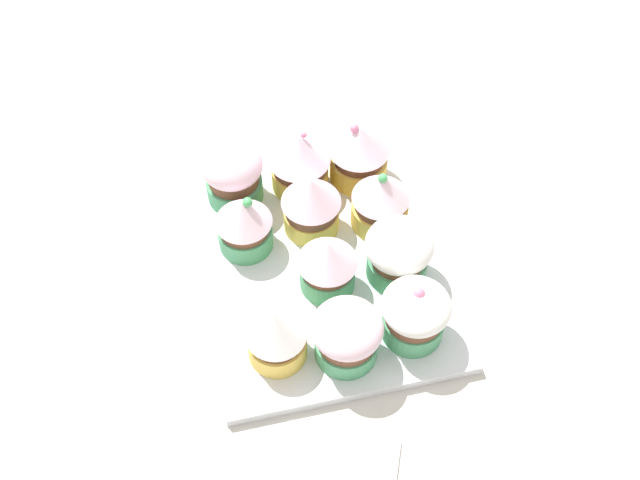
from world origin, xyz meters
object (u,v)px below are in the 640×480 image
cupcake_5 (328,264)px  cupcake_10 (233,173)px  cupcake_6 (308,204)px  baking_tray (320,261)px  cupcake_4 (345,335)px  cupcake_1 (399,252)px  cupcake_9 (244,224)px  cupcake_0 (415,314)px  cupcake_7 (300,161)px  cupcake_2 (381,200)px  cupcake_8 (276,334)px  cupcake_3 (359,152)px

cupcake_5 → cupcake_10: 14.81cm
cupcake_6 → cupcake_10: bearing=49.6°
cupcake_10 → baking_tray: bearing=-144.2°
cupcake_4 → cupcake_1: bearing=-43.5°
cupcake_5 → cupcake_9: bearing=46.8°
cupcake_0 → cupcake_4: bearing=96.5°
baking_tray → cupcake_4: 11.65cm
cupcake_6 → cupcake_9: cupcake_6 is taller
cupcake_7 → cupcake_10: (-0.00, 7.11, -0.16)cm
cupcake_2 → cupcake_8: bearing=134.1°
baking_tray → cupcake_1: cupcake_1 is taller
cupcake_3 → cupcake_6: 8.73cm
cupcake_8 → cupcake_9: bearing=3.4°
cupcake_3 → cupcake_5: size_ratio=1.14×
baking_tray → cupcake_7: bearing=-0.4°
cupcake_3 → cupcake_4: 21.63cm
cupcake_7 → baking_tray: bearing=179.6°
cupcake_3 → cupcake_6: bearing=129.7°
cupcake_7 → cupcake_8: 20.37cm
cupcake_0 → cupcake_6: 15.83cm
cupcake_2 → cupcake_3: 6.56cm
cupcake_2 → cupcake_8: cupcake_2 is taller
baking_tray → cupcake_0: size_ratio=4.61×
cupcake_1 → cupcake_4: 10.41cm
cupcake_0 → cupcake_9: 19.12cm
cupcake_0 → cupcake_10: bearing=34.3°
cupcake_8 → cupcake_7: bearing=-17.9°
cupcake_2 → cupcake_6: (0.96, 7.28, 0.18)cm
cupcake_7 → cupcake_9: (-6.44, 7.03, -0.43)cm
cupcake_8 → cupcake_9: 12.97cm
cupcake_0 → cupcake_3: bearing=0.5°
cupcake_6 → baking_tray: bearing=-175.4°
cupcake_1 → cupcake_6: size_ratio=0.91×
cupcake_1 → cupcake_10: (13.17, 14.00, 0.19)cm
cupcake_8 → cupcake_5: bearing=-44.3°
cupcake_5 → cupcake_7: size_ratio=0.89×
baking_tray → cupcake_3: cupcake_3 is taller
baking_tray → cupcake_4: cupcake_4 is taller
cupcake_3 → cupcake_4: bearing=162.3°
cupcake_2 → cupcake_8: 18.29cm
baking_tray → cupcake_0: bearing=-147.2°
cupcake_3 → cupcake_4: (-20.60, 6.59, -0.46)cm
cupcake_4 → cupcake_8: 6.13cm
cupcake_5 → cupcake_6: 7.32cm
baking_tray → cupcake_6: cupcake_6 is taller
cupcake_5 → cupcake_9: size_ratio=0.96×
cupcake_3 → cupcake_8: size_ratio=1.10×
cupcake_0 → cupcake_7: size_ratio=0.87×
cupcake_1 → cupcake_9: 15.47cm
cupcake_3 → cupcake_7: bearing=88.9°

